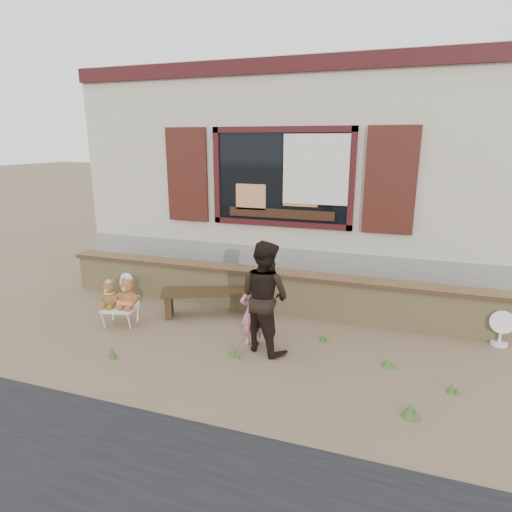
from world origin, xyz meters
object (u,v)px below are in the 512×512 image
(bench, at_px, (214,297))
(folding_chair, at_px, (120,308))
(teddy_bear_right, at_px, (128,293))
(teddy_bear_left, at_px, (110,294))
(adult, at_px, (265,297))
(child, at_px, (253,311))

(bench, bearing_deg, folding_chair, -170.11)
(teddy_bear_right, bearing_deg, teddy_bear_left, -180.00)
(teddy_bear_right, height_order, adult, adult)
(bench, relative_size, adult, 1.10)
(teddy_bear_left, relative_size, child, 0.43)
(folding_chair, height_order, adult, adult)
(teddy_bear_left, height_order, teddy_bear_right, teddy_bear_right)
(folding_chair, distance_m, adult, 2.32)
(child, bearing_deg, teddy_bear_left, -29.00)
(child, height_order, adult, adult)
(child, bearing_deg, adult, 122.97)
(bench, relative_size, child, 1.70)
(child, bearing_deg, teddy_bear_right, -30.57)
(teddy_bear_left, height_order, adult, adult)
(child, relative_size, adult, 0.65)
(adult, bearing_deg, teddy_bear_right, 22.27)
(bench, bearing_deg, child, -63.17)
(bench, height_order, adult, adult)
(bench, distance_m, child, 1.17)
(teddy_bear_left, bearing_deg, bench, 18.94)
(teddy_bear_left, xyz_separation_m, adult, (2.40, -0.02, 0.25))
(folding_chair, relative_size, teddy_bear_left, 1.33)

